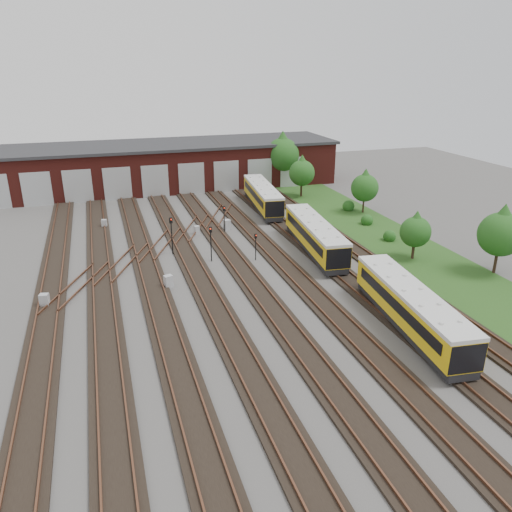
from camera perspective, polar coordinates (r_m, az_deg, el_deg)
name	(u,v)px	position (r m, az deg, el deg)	size (l,w,h in m)	color
ground	(237,299)	(39.29, -2.16, -4.96)	(120.00, 120.00, 0.00)	#474442
track_network	(233,295)	(39.71, -2.63, -4.49)	(30.40, 70.00, 0.33)	black
maintenance_shed	(163,165)	(75.87, -10.54, 10.19)	(51.00, 12.50, 6.35)	#591B16
grass_verge	(383,236)	(55.11, 14.27, 2.28)	(8.00, 55.00, 0.05)	#214517
metro_train	(315,235)	(48.57, 6.73, 2.37)	(3.83, 45.43, 2.74)	black
signal_mast_0	(171,231)	(48.15, -9.64, 2.81)	(0.31, 0.29, 3.69)	black
signal_mast_1	(211,240)	(46.01, -5.19, 1.89)	(0.29, 0.27, 3.37)	black
signal_mast_2	(224,216)	(53.78, -3.66, 4.59)	(0.26, 0.25, 3.02)	black
signal_mast_3	(256,243)	(46.24, -0.04, 1.45)	(0.25, 0.23, 2.60)	black
relay_cabinet_0	(45,301)	(41.08, -23.02, -4.71)	(0.64, 0.54, 1.07)	#A7A9AC
relay_cabinet_1	(104,224)	(58.52, -16.96, 3.56)	(0.56, 0.46, 0.93)	#A7A9AC
relay_cabinet_2	(168,282)	(41.60, -9.97, -2.90)	(0.65, 0.54, 1.09)	#A7A9AC
relay_cabinet_3	(197,230)	(54.29, -6.79, 2.98)	(0.53, 0.44, 0.88)	#A7A9AC
relay_cabinet_4	(227,225)	(55.30, -3.34, 3.58)	(0.69, 0.57, 1.14)	#A7A9AC
tree_0	(283,151)	(74.77, 3.06, 11.93)	(4.91, 4.91, 8.14)	black
tree_1	(302,170)	(68.82, 5.27, 9.77)	(3.50, 3.50, 5.80)	black
tree_2	(365,185)	(62.26, 12.35, 7.97)	(3.32, 3.32, 5.50)	black
tree_3	(416,228)	(48.40, 17.80, 3.03)	(2.86, 2.86, 4.74)	black
tree_4	(502,229)	(47.45, 26.27, 2.77)	(3.82, 3.82, 6.33)	black
bush_0	(390,235)	(53.57, 15.04, 2.37)	(1.32, 1.32, 1.32)	#184614
bush_1	(367,219)	(58.40, 12.58, 4.19)	(1.39, 1.39, 1.39)	#184614
bush_2	(349,205)	(63.64, 10.53, 5.80)	(1.49, 1.49, 1.49)	#184614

